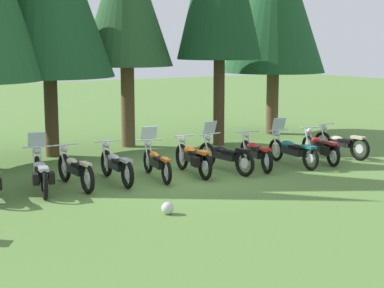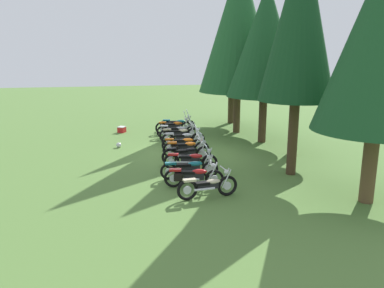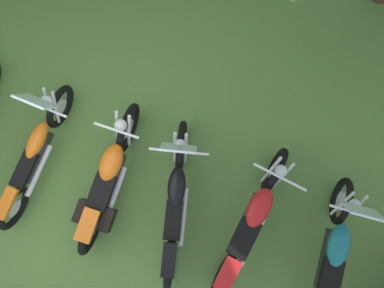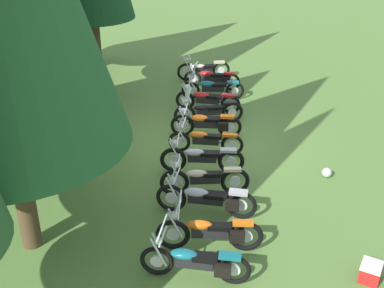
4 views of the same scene
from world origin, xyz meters
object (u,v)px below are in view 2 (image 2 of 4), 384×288
at_px(motorcycle_1, 174,126).
at_px(motorcycle_4, 183,138).
at_px(motorcycle_6, 185,148).
at_px(motorcycle_0, 177,123).
at_px(motorcycle_8, 191,160).
at_px(pine_tree_3, 298,47).
at_px(motorcycle_11, 208,186).
at_px(motorcycle_5, 184,143).
at_px(picnic_cooler, 122,129).
at_px(pine_tree_4, 300,18).
at_px(pine_tree_0, 233,30).
at_px(pine_tree_5, 384,37).
at_px(motorcycle_3, 180,134).
at_px(dropped_helmet, 119,145).
at_px(pine_tree_1, 239,25).
at_px(motorcycle_9, 190,167).
at_px(motorcycle_2, 177,130).
at_px(motorcycle_10, 193,176).
at_px(motorcycle_7, 187,153).
at_px(pine_tree_2, 266,40).

height_order(motorcycle_1, motorcycle_4, motorcycle_1).
bearing_deg(motorcycle_6, motorcycle_0, 90.81).
relative_size(motorcycle_8, pine_tree_3, 0.30).
relative_size(motorcycle_4, motorcycle_11, 1.06).
height_order(motorcycle_5, picnic_cooler, motorcycle_5).
distance_m(motorcycle_5, pine_tree_4, 8.13).
distance_m(pine_tree_0, pine_tree_5, 15.17).
height_order(motorcycle_8, pine_tree_4, pine_tree_4).
relative_size(motorcycle_3, dropped_helmet, 8.49).
distance_m(motorcycle_4, pine_tree_3, 7.32).
relative_size(motorcycle_11, pine_tree_1, 0.21).
distance_m(motorcycle_4, pine_tree_4, 8.73).
bearing_deg(motorcycle_1, motorcycle_9, -89.91).
bearing_deg(dropped_helmet, motorcycle_3, 102.71).
xyz_separation_m(motorcycle_2, pine_tree_0, (-4.17, 4.50, 5.86)).
bearing_deg(pine_tree_1, motorcycle_8, -30.77).
distance_m(motorcycle_3, motorcycle_8, 5.40).
distance_m(motorcycle_4, motorcycle_8, 4.26).
distance_m(motorcycle_3, motorcycle_10, 7.63).
bearing_deg(motorcycle_3, motorcycle_11, -93.56).
distance_m(motorcycle_5, motorcycle_8, 3.14).
bearing_deg(motorcycle_1, motorcycle_4, -85.34).
distance_m(motorcycle_9, motorcycle_11, 2.19).
xyz_separation_m(motorcycle_5, motorcycle_8, (3.13, -0.28, -0.00)).
bearing_deg(pine_tree_1, motorcycle_11, -22.39).
distance_m(motorcycle_1, motorcycle_7, 6.51).
bearing_deg(motorcycle_9, motorcycle_11, -82.17).
distance_m(motorcycle_1, motorcycle_4, 3.32).
relative_size(motorcycle_0, motorcycle_11, 1.01).
height_order(motorcycle_2, dropped_helmet, motorcycle_2).
bearing_deg(motorcycle_9, pine_tree_5, -30.75).
bearing_deg(motorcycle_7, pine_tree_5, -55.61).
relative_size(motorcycle_2, dropped_helmet, 8.88).
bearing_deg(motorcycle_11, motorcycle_9, 88.72).
distance_m(motorcycle_1, pine_tree_4, 11.15).
bearing_deg(motorcycle_1, motorcycle_10, -90.13).
relative_size(motorcycle_3, motorcycle_9, 0.98).
bearing_deg(motorcycle_4, pine_tree_5, -57.60).
bearing_deg(motorcycle_10, motorcycle_11, -61.30).
relative_size(motorcycle_10, picnic_cooler, 3.63).
xyz_separation_m(motorcycle_1, pine_tree_2, (3.15, 4.49, 5.03)).
bearing_deg(pine_tree_5, pine_tree_4, -160.90).
xyz_separation_m(motorcycle_7, pine_tree_1, (-6.17, 4.26, 5.97)).
relative_size(motorcycle_7, pine_tree_2, 0.27).
bearing_deg(pine_tree_4, motorcycle_11, -63.58).
bearing_deg(pine_tree_3, motorcycle_4, -119.01).
xyz_separation_m(motorcycle_2, motorcycle_3, (0.89, 0.02, -0.02)).
distance_m(motorcycle_3, motorcycle_7, 4.33).
bearing_deg(motorcycle_5, motorcycle_1, 98.45).
distance_m(motorcycle_4, motorcycle_7, 3.20).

